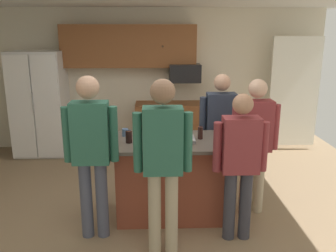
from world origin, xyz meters
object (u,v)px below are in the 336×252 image
(person_host_foreground, at_px, (240,159))
(serving_tray, at_px, (176,139))
(person_elder_center, at_px, (220,127))
(glass_stout_tall, at_px, (200,133))
(glass_short_whisky, at_px, (156,130))
(mug_ceramic_white, at_px, (125,132))
(person_guest_by_door, at_px, (255,138))
(person_guest_left, at_px, (91,147))
(person_guest_right, at_px, (163,156))
(glass_dark_ale, at_px, (188,139))
(microwave_over_range, at_px, (185,73))
(glass_pilsner, at_px, (129,137))
(kitchen_island, at_px, (169,177))
(refrigerator, at_px, (40,104))
(mug_blue_stoneware, at_px, (151,135))

(person_host_foreground, height_order, serving_tray, person_host_foreground)
(person_elder_center, xyz_separation_m, glass_stout_tall, (-0.34, -0.52, 0.07))
(glass_short_whisky, bearing_deg, mug_ceramic_white, -175.52)
(person_guest_by_door, bearing_deg, person_guest_left, 12.89)
(person_guest_by_door, relative_size, person_guest_right, 0.94)
(person_guest_by_door, xyz_separation_m, mug_ceramic_white, (-1.55, 0.16, 0.04))
(person_guest_right, xyz_separation_m, glass_dark_ale, (0.29, 0.54, -0.00))
(person_guest_left, relative_size, glass_dark_ale, 11.29)
(microwave_over_range, height_order, glass_pilsner, microwave_over_range)
(person_elder_center, relative_size, glass_short_whisky, 11.85)
(person_guest_right, bearing_deg, person_elder_center, -24.42)
(kitchen_island, xyz_separation_m, person_guest_right, (-0.09, -0.77, 0.56))
(person_guest_by_door, distance_m, person_guest_right, 1.38)
(mug_ceramic_white, distance_m, serving_tray, 0.64)
(mug_ceramic_white, bearing_deg, person_guest_left, -115.17)
(refrigerator, bearing_deg, person_guest_by_door, -35.75)
(glass_stout_tall, bearing_deg, microwave_over_range, 89.78)
(person_guest_left, bearing_deg, glass_dark_ale, -16.33)
(glass_short_whisky, bearing_deg, microwave_over_range, 76.90)
(kitchen_island, height_order, person_guest_left, person_guest_left)
(person_host_foreground, height_order, glass_dark_ale, person_host_foreground)
(refrigerator, height_order, person_elder_center, refrigerator)
(person_host_foreground, relative_size, glass_dark_ale, 10.19)
(glass_pilsner, bearing_deg, glass_stout_tall, 8.12)
(kitchen_island, xyz_separation_m, serving_tray, (0.08, -0.03, 0.49))
(person_host_foreground, xyz_separation_m, person_guest_right, (-0.81, -0.21, 0.12))
(person_guest_left, relative_size, glass_stout_tall, 12.04)
(person_host_foreground, relative_size, mug_ceramic_white, 13.46)
(glass_short_whisky, bearing_deg, refrigerator, 133.94)
(person_elder_center, relative_size, mug_blue_stoneware, 13.13)
(person_guest_by_door, distance_m, glass_dark_ale, 0.87)
(microwave_over_range, bearing_deg, person_guest_by_door, -75.27)
(kitchen_island, bearing_deg, glass_short_whisky, 123.19)
(microwave_over_range, xyz_separation_m, mug_blue_stoneware, (-0.59, -2.42, -0.44))
(glass_dark_ale, bearing_deg, serving_tray, 122.48)
(glass_short_whisky, xyz_separation_m, serving_tray, (0.22, -0.25, -0.05))
(person_guest_by_door, bearing_deg, glass_dark_ale, 15.72)
(person_guest_right, bearing_deg, glass_dark_ale, -21.97)
(person_guest_by_door, bearing_deg, microwave_over_range, -77.22)
(refrigerator, distance_m, microwave_over_range, 2.65)
(person_guest_left, height_order, mug_ceramic_white, person_guest_left)
(serving_tray, bearing_deg, glass_short_whisky, 132.05)
(microwave_over_range, distance_m, kitchen_island, 2.70)
(person_host_foreground, distance_m, mug_blue_stoneware, 1.11)
(microwave_over_range, xyz_separation_m, person_elder_center, (0.33, -1.93, -0.49))
(glass_dark_ale, bearing_deg, person_guest_left, -167.46)
(glass_pilsner, bearing_deg, person_elder_center, 28.50)
(person_host_foreground, bearing_deg, refrigerator, -7.22)
(refrigerator, xyz_separation_m, person_elder_center, (2.93, -1.81, 0.03))
(person_guest_by_door, relative_size, person_guest_left, 0.94)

